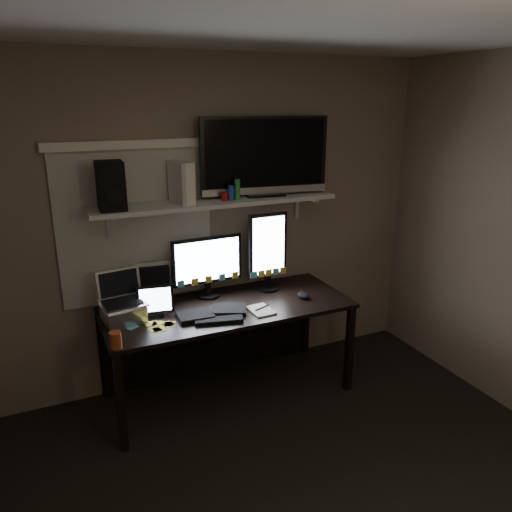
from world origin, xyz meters
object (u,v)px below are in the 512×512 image
mouse (303,295)px  tablet (155,301)px  monitor_landscape (207,267)px  cup (116,340)px  monitor_portrait (268,252)px  speaker (111,186)px  tv (265,157)px  keyboard (213,313)px  laptop (122,299)px  desk (222,321)px  game_console (181,182)px

mouse → tablet: size_ratio=0.46×
monitor_landscape → cup: 0.98m
monitor_portrait → tablet: bearing=-171.8°
speaker → tablet: bearing=-29.7°
tv → speaker: bearing=-171.3°
tv → mouse: bearing=-51.6°
monitor_portrait → keyboard: monitor_portrait is taller
laptop → tv: size_ratio=0.35×
mouse → tv: tv is taller
tablet → desk: bearing=18.6°
keyboard → cup: 0.73m
tablet → monitor_portrait: bearing=17.8°
monitor_landscape → cup: bearing=-146.8°
mouse → cup: 1.45m
laptop → game_console: 0.89m
monitor_landscape → speaker: size_ratio=1.74×
tablet → game_console: 0.84m
speaker → cup: bearing=-101.0°
tablet → speaker: (-0.21, 0.13, 0.80)m
laptop → tv: 1.44m
keyboard → laptop: laptop is taller
monitor_portrait → keyboard: size_ratio=1.25×
monitor_landscape → tv: (0.46, -0.02, 0.80)m
tv → game_console: bearing=-172.6°
tablet → monitor_landscape: bearing=32.4°
monitor_landscape → speaker: 0.94m
keyboard → tablet: tablet is taller
monitor_portrait → tablet: size_ratio=2.47×
mouse → laptop: 1.33m
monitor_portrait → game_console: bearing=177.5°
monitor_landscape → laptop: (-0.67, -0.20, -0.07)m
desk → keyboard: size_ratio=3.59×
desk → speaker: speaker is taller
keyboard → game_console: size_ratio=1.75×
speaker → keyboard: bearing=-22.8°
monitor_landscape → speaker: speaker is taller
tablet → game_console: size_ratio=0.89×
laptop → cup: (-0.11, -0.36, -0.12)m
desk → tv: bearing=12.3°
laptop → tv: bearing=0.8°
mouse → keyboard: bearing=171.3°
desk → mouse: size_ratio=15.29×
keyboard → laptop: (-0.59, 0.14, 0.15)m
monitor_landscape → tablet: size_ratio=2.16×
desk → tablet: (-0.52, -0.08, 0.29)m
desk → mouse: 0.65m
monitor_portrait → speaker: speaker is taller
monitor_portrait → tablet: 0.96m
monitor_landscape → monitor_portrait: monitor_portrait is taller
keyboard → laptop: 0.62m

